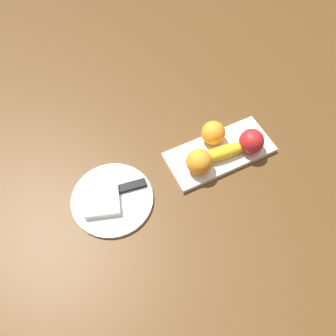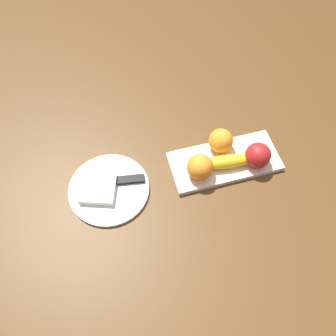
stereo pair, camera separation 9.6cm
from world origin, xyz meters
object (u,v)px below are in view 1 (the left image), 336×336
Objects in this scene: fruit_tray at (219,153)px; dinner_plate at (112,199)px; banana at (222,153)px; apple at (251,140)px; folded_napkin at (102,201)px; orange_near_apple at (199,162)px; orange_near_banana at (213,133)px; knife at (125,188)px.

dinner_plate is at bearing 0.00° from fruit_tray.
fruit_tray is 0.03m from banana.
apple is 0.46m from folded_napkin.
orange_near_apple reaches higher than fruit_tray.
dinner_plate is at bearing -5.26° from orange_near_apple.
orange_near_apple is 0.27m from dinner_plate.
dinner_plate is (0.35, 0.05, -0.05)m from orange_near_banana.
orange_near_banana is at bearing -173.01° from folded_napkin.
folded_napkin is (0.37, -0.02, -0.01)m from banana.
banana is (0.09, -0.01, -0.02)m from apple.
fruit_tray is 0.38m from folded_napkin.
folded_napkin is 0.07m from knife.
fruit_tray is 4.48× the size of orange_near_banana.
apple is 0.41× the size of knife.
fruit_tray is at bearing -173.31° from knife.
orange_near_apple is at bearing -0.64° from apple.
orange_near_apple reaches higher than banana.
orange_near_apple is at bearing 175.26° from folded_napkin.
knife is (-0.04, -0.01, 0.01)m from dinner_plate.
orange_near_banana is (0.08, -0.07, -0.00)m from apple.
orange_near_apple is 0.33× the size of dinner_plate.
fruit_tray is 0.06m from orange_near_banana.
orange_near_banana reaches higher than dinner_plate.
folded_napkin is (0.38, -0.00, 0.01)m from fruit_tray.
folded_napkin reaches higher than fruit_tray.
orange_near_apple is at bearing 179.53° from knife.
banana is at bearing -175.89° from orange_near_apple.
knife is (0.30, -0.01, 0.01)m from fruit_tray.
banana is at bearing 176.97° from dinner_plate.
fruit_tray is at bearing -180.00° from dinner_plate.
orange_near_apple is (0.17, -0.00, 0.00)m from apple.
apple reaches higher than orange_near_banana.
apple is 0.77× the size of folded_napkin.
folded_napkin is at bearing 3.73° from banana.
orange_near_apple is 0.41× the size of knife.
dinner_plate is (0.34, -0.02, -0.03)m from banana.
fruit_tray is at bearing -102.52° from banana.
orange_near_banana is (0.00, -0.05, 0.04)m from fruit_tray.
fruit_tray is 4.37× the size of apple.
knife is at bearing 0.88° from banana.
orange_near_banana reaches higher than banana.
dinner_plate is (0.43, -0.03, -0.05)m from apple.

